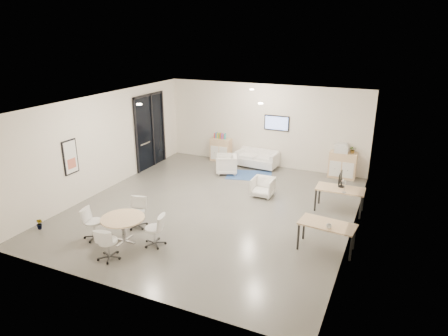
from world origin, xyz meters
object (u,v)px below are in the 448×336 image
desk_rear (340,191)px  armchair_right (263,186)px  round_table (123,221)px  armchair_left (226,163)px  desk_front (327,226)px  sideboard_left (221,150)px  loveseat (258,159)px  sideboard_right (342,165)px

desk_rear → armchair_right: bearing=175.7°
desk_rear → round_table: bearing=-139.7°
desk_rear → armchair_left: bearing=158.3°
desk_front → sideboard_left: bearing=140.4°
armchair_left → armchair_right: bearing=29.4°
loveseat → armchair_right: armchair_right is taller
armchair_left → desk_rear: (4.40, -1.65, 0.25)m
loveseat → round_table: bearing=-94.9°
sideboard_right → armchair_right: 3.49m
sideboard_right → desk_rear: bearing=-82.9°
loveseat → armchair_right: (1.15, -2.67, 0.03)m
desk_front → armchair_right: bearing=140.4°
sideboard_left → armchair_left: (0.83, -1.31, -0.08)m
loveseat → sideboard_left: bearing=178.9°
desk_rear → loveseat: bearing=140.7°
sideboard_left → desk_front: 7.53m
round_table → armchair_left: bearing=87.2°
desk_front → round_table: desk_front is taller
sideboard_right → armchair_left: bearing=-162.2°
sideboard_left → armchair_left: sideboard_left is taller
sideboard_right → desk_front: bearing=-85.3°
sideboard_right → desk_front: 5.36m
round_table → sideboard_left: bearing=94.4°
desk_rear → round_table: size_ratio=1.27×
loveseat → armchair_left: (-0.82, -1.15, 0.07)m
sideboard_right → armchair_right: sideboard_right is taller
armchair_right → desk_rear: bearing=-3.6°
armchair_left → round_table: 5.78m
sideboard_right → loveseat: bearing=-177.6°
sideboard_right → round_table: sideboard_right is taller
desk_rear → desk_front: bearing=-89.4°
desk_rear → round_table: (-4.68, -4.12, -0.06)m
loveseat → round_table: (-1.10, -6.93, 0.26)m
loveseat → round_table: size_ratio=1.47×
desk_rear → round_table: 6.23m
desk_front → round_table: size_ratio=1.27×
sideboard_left → desk_front: sideboard_left is taller
round_table → desk_rear: bearing=41.4°
sideboard_left → armchair_right: sideboard_left is taller
sideboard_left → desk_rear: size_ratio=0.67×
loveseat → armchair_right: size_ratio=2.35×
sideboard_left → desk_rear: bearing=-29.5°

